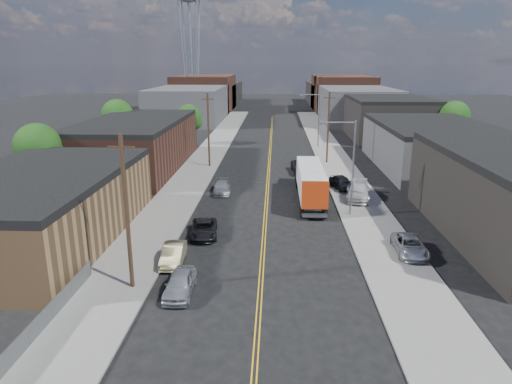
# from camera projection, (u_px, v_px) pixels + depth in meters

# --- Properties ---
(ground) EXTENTS (260.00, 260.00, 0.00)m
(ground) POSITION_uv_depth(u_px,v_px,m) (270.00, 148.00, 76.97)
(ground) COLOR black
(ground) RESTS_ON ground
(centerline) EXTENTS (0.32, 120.00, 0.01)m
(centerline) POSITION_uv_depth(u_px,v_px,m) (269.00, 167.00, 62.57)
(centerline) COLOR gold
(centerline) RESTS_ON ground
(sidewalk_left) EXTENTS (5.00, 140.00, 0.15)m
(sidewalk_left) POSITION_uv_depth(u_px,v_px,m) (200.00, 166.00, 62.94)
(sidewalk_left) COLOR slate
(sidewalk_left) RESTS_ON ground
(sidewalk_right) EXTENTS (5.00, 140.00, 0.15)m
(sidewalk_right) POSITION_uv_depth(u_px,v_px,m) (338.00, 168.00, 62.16)
(sidewalk_right) COLOR slate
(sidewalk_right) RESTS_ON ground
(warehouse_tan) EXTENTS (12.00, 22.00, 5.60)m
(warehouse_tan) POSITION_uv_depth(u_px,v_px,m) (40.00, 207.00, 36.62)
(warehouse_tan) COLOR brown
(warehouse_tan) RESTS_ON ground
(warehouse_brown) EXTENTS (12.00, 26.00, 6.60)m
(warehouse_brown) POSITION_uv_depth(u_px,v_px,m) (136.00, 144.00, 61.44)
(warehouse_brown) COLOR #44251B
(warehouse_brown) RESTS_ON ground
(industrial_right_b) EXTENTS (14.00, 24.00, 6.10)m
(industrial_right_b) POSITION_uv_depth(u_px,v_px,m) (431.00, 145.00, 61.78)
(industrial_right_b) COLOR #3A3A3D
(industrial_right_b) RESTS_ON ground
(industrial_right_c) EXTENTS (14.00, 22.00, 7.60)m
(industrial_right_c) POSITION_uv_depth(u_px,v_px,m) (387.00, 117.00, 86.53)
(industrial_right_c) COLOR black
(industrial_right_c) RESTS_ON ground
(skyline_left_a) EXTENTS (16.00, 30.00, 8.00)m
(skyline_left_a) POSITION_uv_depth(u_px,v_px,m) (190.00, 104.00, 110.30)
(skyline_left_a) COLOR #3A3A3D
(skyline_left_a) RESTS_ON ground
(skyline_right_a) EXTENTS (16.00, 30.00, 8.00)m
(skyline_right_a) POSITION_uv_depth(u_px,v_px,m) (356.00, 105.00, 108.64)
(skyline_right_a) COLOR #3A3A3D
(skyline_right_a) RESTS_ON ground
(skyline_left_b) EXTENTS (16.00, 26.00, 10.00)m
(skyline_left_b) POSITION_uv_depth(u_px,v_px,m) (205.00, 93.00, 134.02)
(skyline_left_b) COLOR #44251B
(skyline_left_b) RESTS_ON ground
(skyline_right_b) EXTENTS (16.00, 26.00, 10.00)m
(skyline_right_b) POSITION_uv_depth(u_px,v_px,m) (342.00, 93.00, 132.37)
(skyline_right_b) COLOR #44251B
(skyline_right_b) RESTS_ON ground
(skyline_left_c) EXTENTS (16.00, 40.00, 7.00)m
(skyline_left_c) POSITION_uv_depth(u_px,v_px,m) (214.00, 94.00, 153.64)
(skyline_left_c) COLOR black
(skyline_left_c) RESTS_ON ground
(skyline_right_c) EXTENTS (16.00, 40.00, 7.00)m
(skyline_right_c) POSITION_uv_depth(u_px,v_px,m) (333.00, 94.00, 151.98)
(skyline_right_c) COLOR black
(skyline_right_c) RESTS_ON ground
(streetlight_near) EXTENTS (3.39, 0.25, 9.00)m
(streetlight_near) POSITION_uv_depth(u_px,v_px,m) (349.00, 161.00, 41.58)
(streetlight_near) COLOR gray
(streetlight_near) RESTS_ON ground
(streetlight_far) EXTENTS (3.39, 0.25, 9.00)m
(streetlight_far) POSITION_uv_depth(u_px,v_px,m) (317.00, 116.00, 75.18)
(streetlight_far) COLOR gray
(streetlight_far) RESTS_ON ground
(utility_pole_left_near) EXTENTS (1.60, 0.26, 10.00)m
(utility_pole_left_near) POSITION_uv_depth(u_px,v_px,m) (127.00, 213.00, 27.88)
(utility_pole_left_near) COLOR black
(utility_pole_left_near) RESTS_ON ground
(utility_pole_left_far) EXTENTS (1.60, 0.26, 10.00)m
(utility_pole_left_far) POSITION_uv_depth(u_px,v_px,m) (208.00, 130.00, 61.49)
(utility_pole_left_far) COLOR black
(utility_pole_left_far) RESTS_ON ground
(utility_pole_right) EXTENTS (1.60, 0.26, 10.00)m
(utility_pole_right) POSITION_uv_depth(u_px,v_px,m) (328.00, 127.00, 63.69)
(utility_pole_right) COLOR black
(utility_pole_right) RESTS_ON ground
(chainlink_fence) EXTENTS (0.05, 16.00, 1.22)m
(chainlink_fence) POSITION_uv_depth(u_px,v_px,m) (29.00, 337.00, 23.02)
(chainlink_fence) COLOR slate
(chainlink_fence) RESTS_ON ground
(tree_left_near) EXTENTS (4.85, 4.76, 7.91)m
(tree_left_near) POSITION_uv_depth(u_px,v_px,m) (39.00, 149.00, 47.73)
(tree_left_near) COLOR black
(tree_left_near) RESTS_ON ground
(tree_left_mid) EXTENTS (5.10, 5.04, 8.37)m
(tree_left_mid) POSITION_uv_depth(u_px,v_px,m) (118.00, 118.00, 71.64)
(tree_left_mid) COLOR black
(tree_left_mid) RESTS_ON ground
(tree_left_far) EXTENTS (4.35, 4.20, 6.97)m
(tree_left_far) POSITION_uv_depth(u_px,v_px,m) (190.00, 119.00, 78.20)
(tree_left_far) COLOR black
(tree_left_far) RESTS_ON ground
(tree_right_far) EXTENTS (4.85, 4.76, 7.91)m
(tree_right_far) POSITION_uv_depth(u_px,v_px,m) (455.00, 118.00, 74.30)
(tree_right_far) COLOR black
(tree_right_far) RESTS_ON ground
(semi_truck) EXTENTS (2.45, 14.27, 3.73)m
(semi_truck) POSITION_uv_depth(u_px,v_px,m) (310.00, 179.00, 47.91)
(semi_truck) COLOR silver
(semi_truck) RESTS_ON ground
(car_left_a) EXTENTS (1.72, 4.19, 1.42)m
(car_left_a) POSITION_uv_depth(u_px,v_px,m) (180.00, 284.00, 28.41)
(car_left_a) COLOR #B8BBBD
(car_left_a) RESTS_ON ground
(car_left_b) EXTENTS (1.67, 4.22, 1.37)m
(car_left_b) POSITION_uv_depth(u_px,v_px,m) (173.00, 254.00, 32.82)
(car_left_b) COLOR #91865F
(car_left_b) RESTS_ON ground
(car_left_c) EXTENTS (2.64, 4.82, 1.28)m
(car_left_c) POSITION_uv_depth(u_px,v_px,m) (204.00, 229.00, 37.89)
(car_left_c) COLOR black
(car_left_c) RESTS_ON ground
(car_left_d) EXTENTS (2.17, 4.60, 1.30)m
(car_left_d) POSITION_uv_depth(u_px,v_px,m) (222.00, 187.00, 50.37)
(car_left_d) COLOR #96989A
(car_left_d) RESTS_ON ground
(car_right_lot_a) EXTENTS (2.28, 4.67, 1.28)m
(car_right_lot_a) POSITION_uv_depth(u_px,v_px,m) (410.00, 246.00, 34.05)
(car_right_lot_a) COLOR #AAABAF
(car_right_lot_a) RESTS_ON sidewalk_right
(car_right_lot_b) EXTENTS (3.23, 5.95, 1.64)m
(car_right_lot_b) POSITION_uv_depth(u_px,v_px,m) (358.00, 191.00, 47.64)
(car_right_lot_b) COLOR silver
(car_right_lot_b) RESTS_ON sidewalk_right
(car_right_lot_c) EXTENTS (2.82, 4.66, 1.48)m
(car_right_lot_c) POSITION_uv_depth(u_px,v_px,m) (342.00, 182.00, 51.41)
(car_right_lot_c) COLOR black
(car_right_lot_c) RESTS_ON sidewalk_right
(car_ahead_truck) EXTENTS (3.22, 6.05, 1.62)m
(car_ahead_truck) POSITION_uv_depth(u_px,v_px,m) (303.00, 167.00, 59.28)
(car_ahead_truck) COLOR black
(car_ahead_truck) RESTS_ON ground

